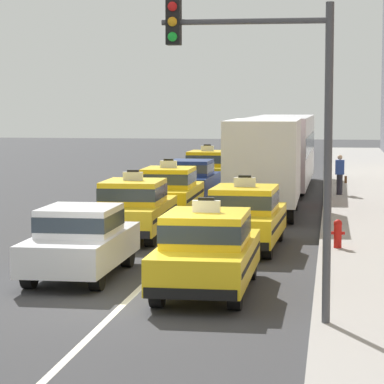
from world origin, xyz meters
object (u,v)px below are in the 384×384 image
Objects in this scene: sedan_left_nearest at (81,239)px; sedan_left_fourth at (191,178)px; bus_right_fourth at (282,148)px; box_truck_right_third at (265,163)px; pedestrian_mid_block at (340,175)px; taxi_left_third at (169,191)px; taxi_right_second at (245,216)px; fire_hydrant at (338,232)px; traffic_light_pole at (270,104)px; taxi_right_nearest at (207,250)px; taxi_left_fifth at (208,168)px; taxi_left_second at (134,208)px.

sedan_left_fourth is (-0.05, 16.66, 0.00)m from sedan_left_nearest.
sedan_left_nearest is at bearing -98.27° from bus_right_fourth.
box_truck_right_third is 6.55m from pedestrian_mid_block.
taxi_right_second is (3.19, -6.66, 0.00)m from taxi_left_third.
traffic_light_pole is at bearing -98.18° from fire_hydrant.
taxi_right_second is 7.69m from box_truck_right_third.
sedan_left_fourth is 0.39× the size of bus_right_fourth.
sedan_left_fourth is 0.94× the size of taxi_right_second.
taxi_right_nearest is 6.26× the size of fire_hydrant.
taxi_left_fifth and taxi_right_nearest have the same top height.
taxi_left_second is 10.65m from sedan_left_fourth.
traffic_light_pole reaches higher than bus_right_fourth.
taxi_left_fifth is 10.44m from box_truck_right_third.
taxi_right_second is 0.66× the size of box_truck_right_third.
taxi_left_second is at bearing 113.92° from traffic_light_pole.
taxi_left_third is at bearing -89.31° from taxi_left_fifth.
taxi_right_second reaches higher than fire_hydrant.
taxi_left_third is 9.01m from fire_hydrant.
taxi_left_fifth is at bearing 90.65° from sedan_left_fourth.
sedan_left_fourth is at bearing 89.80° from taxi_left_second.
taxi_right_nearest is 19.59m from pedestrian_mid_block.
fire_hydrant is (2.65, 5.41, -0.33)m from taxi_right_nearest.
taxi_right_nearest is (3.09, -23.29, 0.00)m from taxi_left_fifth.
taxi_left_fifth is 0.41× the size of bus_right_fourth.
taxi_left_third is at bearing -89.26° from sedan_left_fourth.
taxi_left_second is at bearing -101.57° from bus_right_fourth.
taxi_left_third is 16.24m from traffic_light_pole.
taxi_right_second is at bearing -100.62° from pedestrian_mid_block.
taxi_left_third is 10.83m from taxi_left_fifth.
pedestrian_mid_block is at bearing 89.43° from fire_hydrant.
taxi_left_third is at bearing 103.35° from taxi_right_nearest.
fire_hydrant is 0.13× the size of traffic_light_pole.
taxi_left_fifth is (-0.11, 22.02, 0.03)m from sedan_left_nearest.
taxi_right_nearest is 5.80m from taxi_right_second.
sedan_left_fourth is (-0.07, 5.48, -0.03)m from taxi_left_third.
box_truck_right_third is at bearing 89.09° from taxi_right_nearest.
taxi_left_fifth is at bearing -177.42° from bus_right_fourth.
bus_right_fourth reaches higher than fire_hydrant.
bus_right_fourth is at bearing 81.73° from sedan_left_nearest.
sedan_left_nearest is at bearing -107.64° from pedestrian_mid_block.
pedestrian_mid_block reaches higher than sedan_left_fourth.
fire_hydrant is at bearing -18.14° from taxi_left_second.
taxi_right_second is (3.30, -1.49, 0.00)m from taxi_left_second.
taxi_left_third reaches higher than sedan_left_fourth.
taxi_left_third is 2.85× the size of pedestrian_mid_block.
pedestrian_mid_block is at bearing -33.54° from taxi_left_fifth.
taxi_right_second is at bearing -90.03° from bus_right_fourth.
sedan_left_nearest is 6.99m from fire_hydrant.
taxi_left_second reaches higher than sedan_left_nearest.
sedan_left_nearest is 6.01m from taxi_left_second.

